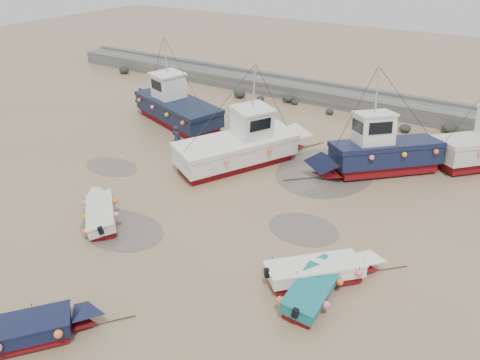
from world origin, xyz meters
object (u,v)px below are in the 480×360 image
object	(u,v)px
dinghy_2	(313,286)
dinghy_0	(102,209)
dinghy_3	(324,269)
cabin_boat_1	(245,144)
person	(178,151)
cabin_boat_2	(377,152)
dinghy_1	(28,329)
cabin_boat_0	(173,105)

from	to	relation	value
dinghy_2	dinghy_0	bearing A→B (deg)	179.31
dinghy_3	cabin_boat_1	size ratio (longest dim) A/B	0.49
person	dinghy_3	bearing A→B (deg)	156.15
dinghy_3	cabin_boat_2	distance (m)	10.84
dinghy_2	dinghy_3	distance (m)	1.20
dinghy_1	cabin_boat_1	size ratio (longest dim) A/B	0.50
cabin_boat_2	person	world-z (taller)	cabin_boat_2
cabin_boat_1	cabin_boat_2	xyz separation A→B (m)	(7.18, 3.10, 0.04)
dinghy_1	dinghy_0	bearing A→B (deg)	157.62
dinghy_2	cabin_boat_0	distance (m)	20.94
dinghy_3	cabin_boat_0	size ratio (longest dim) A/B	0.45
cabin_boat_0	person	bearing A→B (deg)	-119.03
dinghy_1	dinghy_2	size ratio (longest dim) A/B	0.99
cabin_boat_0	dinghy_0	bearing A→B (deg)	-135.74
dinghy_2	cabin_boat_0	xyz separation A→B (m)	(-17.00, 12.20, 0.74)
dinghy_3	cabin_boat_2	size ratio (longest dim) A/B	0.65
dinghy_3	person	bearing A→B (deg)	-162.60
dinghy_2	dinghy_1	bearing A→B (deg)	-137.78
dinghy_0	dinghy_3	distance (m)	11.22
dinghy_0	dinghy_1	xyz separation A→B (m)	(3.82, -6.93, -0.00)
dinghy_2	dinghy_3	world-z (taller)	same
dinghy_2	cabin_boat_0	world-z (taller)	cabin_boat_0
dinghy_1	cabin_boat_2	world-z (taller)	cabin_boat_2
dinghy_0	cabin_boat_0	world-z (taller)	cabin_boat_0
person	cabin_boat_1	bearing A→B (deg)	-167.32
dinghy_1	dinghy_3	distance (m)	11.19
cabin_boat_2	person	distance (m)	12.57
dinghy_3	cabin_boat_1	world-z (taller)	cabin_boat_1
dinghy_1	cabin_boat_1	bearing A→B (deg)	133.24
dinghy_0	cabin_boat_0	size ratio (longest dim) A/B	0.43
cabin_boat_1	dinghy_1	bearing A→B (deg)	-58.70
dinghy_2	dinghy_3	size ratio (longest dim) A/B	1.03
dinghy_1	person	size ratio (longest dim) A/B	2.80
dinghy_2	cabin_boat_0	bearing A→B (deg)	141.82
dinghy_3	cabin_boat_0	bearing A→B (deg)	-168.24
dinghy_1	person	world-z (taller)	dinghy_1
dinghy_2	dinghy_3	bearing A→B (deg)	90.85
dinghy_3	cabin_boat_0	xyz separation A→B (m)	(-16.93, 11.00, 0.76)
dinghy_0	cabin_boat_1	xyz separation A→B (m)	(2.56, 9.18, 0.77)
cabin_boat_1	dinghy_2	bearing A→B (deg)	-18.86
cabin_boat_0	dinghy_1	bearing A→B (deg)	-134.29
cabin_boat_2	dinghy_3	bearing A→B (deg)	143.45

